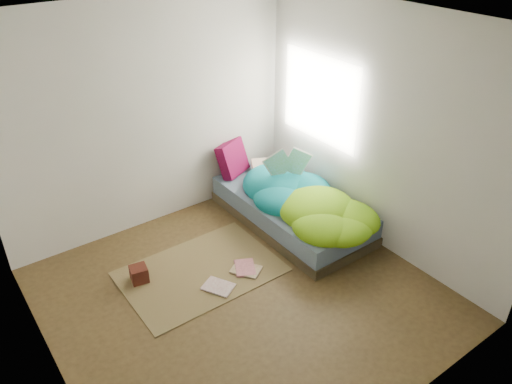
# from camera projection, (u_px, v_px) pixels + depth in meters

# --- Properties ---
(ground) EXTENTS (3.50, 3.50, 0.00)m
(ground) POSITION_uv_depth(u_px,v_px,m) (242.00, 295.00, 4.93)
(ground) COLOR #412F19
(ground) RESTS_ON ground
(room_walls) EXTENTS (3.54, 3.54, 2.62)m
(room_walls) POSITION_uv_depth(u_px,v_px,m) (240.00, 146.00, 4.12)
(room_walls) COLOR silver
(room_walls) RESTS_ON ground
(bed) EXTENTS (1.00, 2.00, 0.34)m
(bed) POSITION_uv_depth(u_px,v_px,m) (291.00, 210.00, 5.97)
(bed) COLOR #3B3220
(bed) RESTS_ON ground
(duvet) EXTENTS (0.96, 1.84, 0.34)m
(duvet) POSITION_uv_depth(u_px,v_px,m) (305.00, 193.00, 5.64)
(duvet) COLOR #076A70
(duvet) RESTS_ON bed
(rug) EXTENTS (1.60, 1.10, 0.01)m
(rug) POSITION_uv_depth(u_px,v_px,m) (201.00, 272.00, 5.24)
(rug) COLOR brown
(rug) RESTS_ON ground
(pillow_floral) EXTENTS (0.64, 0.56, 0.12)m
(pillow_floral) POSITION_uv_depth(u_px,v_px,m) (274.00, 169.00, 6.38)
(pillow_floral) COLOR silver
(pillow_floral) RESTS_ON bed
(pillow_magenta) EXTENTS (0.45, 0.29, 0.43)m
(pillow_magenta) POSITION_uv_depth(u_px,v_px,m) (232.00, 158.00, 6.29)
(pillow_magenta) COLOR #530527
(pillow_magenta) RESTS_ON bed
(open_book) EXTENTS (0.47, 0.27, 0.29)m
(open_book) POSITION_uv_depth(u_px,v_px,m) (288.00, 156.00, 5.76)
(open_book) COLOR #297F39
(open_book) RESTS_ON duvet
(wooden_box) EXTENTS (0.19, 0.19, 0.17)m
(wooden_box) POSITION_uv_depth(u_px,v_px,m) (139.00, 274.00, 5.07)
(wooden_box) COLOR #3D0E0D
(wooden_box) RESTS_ON rug
(floor_book_a) EXTENTS (0.33, 0.37, 0.02)m
(floor_book_a) POSITION_uv_depth(u_px,v_px,m) (213.00, 294.00, 4.92)
(floor_book_a) COLOR silver
(floor_book_a) RESTS_ON rug
(floor_book_b) EXTENTS (0.31, 0.34, 0.03)m
(floor_book_b) POSITION_uv_depth(u_px,v_px,m) (235.00, 269.00, 5.25)
(floor_book_b) COLOR #D57B82
(floor_book_b) RESTS_ON rug
(floor_book_c) EXTENTS (0.34, 0.37, 0.02)m
(floor_book_c) POSITION_uv_depth(u_px,v_px,m) (242.00, 276.00, 5.15)
(floor_book_c) COLOR tan
(floor_book_c) RESTS_ON rug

